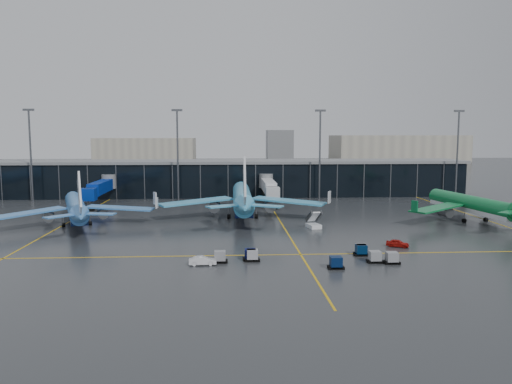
{
  "coord_description": "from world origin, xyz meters",
  "views": [
    {
      "loc": [
        -1.35,
        -90.17,
        18.49
      ],
      "look_at": [
        5.0,
        18.0,
        6.0
      ],
      "focal_mm": 35.0,
      "sensor_mm": 36.0,
      "label": 1
    }
  ],
  "objects": [
    {
      "name": "airliner_klm_near",
      "position": [
        2.09,
        21.04,
        6.82
      ],
      "size": [
        39.39,
        44.75,
        13.64
      ],
      "primitive_type": null,
      "rotation": [
        0.0,
        0.0,
        -0.01
      ],
      "color": "#42A8DA",
      "rests_on": "ground"
    },
    {
      "name": "taxi_lines",
      "position": [
        10.0,
        10.61,
        0.01
      ],
      "size": [
        220.0,
        120.0,
        0.02
      ],
      "color": "gold",
      "rests_on": "ground"
    },
    {
      "name": "ground",
      "position": [
        0.0,
        0.0,
        0.0
      ],
      "size": [
        600.0,
        600.0,
        0.0
      ],
      "primitive_type": "plane",
      "color": "#282B2D",
      "rests_on": "ground"
    },
    {
      "name": "service_van_red",
      "position": [
        26.79,
        -10.78,
        0.63
      ],
      "size": [
        3.95,
        3.02,
        1.26
      ],
      "primitive_type": "imported",
      "rotation": [
        0.0,
        0.0,
        1.09
      ],
      "color": "#A6120C",
      "rests_on": "ground"
    },
    {
      "name": "distant_hangars",
      "position": [
        49.94,
        270.08,
        8.79
      ],
      "size": [
        260.0,
        71.0,
        22.0
      ],
      "color": "#B2AD99",
      "rests_on": "ground"
    },
    {
      "name": "flood_masts",
      "position": [
        5.0,
        50.0,
        13.81
      ],
      "size": [
        203.0,
        0.5,
        25.5
      ],
      "color": "#595B60",
      "rests_on": "ground"
    },
    {
      "name": "airliner_aer_lingus",
      "position": [
        51.05,
        13.32,
        5.78
      ],
      "size": [
        37.81,
        41.73,
        11.56
      ],
      "primitive_type": null,
      "rotation": [
        0.0,
        0.0,
        0.14
      ],
      "color": "#0D7035",
      "rests_on": "ground"
    },
    {
      "name": "service_van_white",
      "position": [
        -4.89,
        -20.48,
        0.64
      ],
      "size": [
        3.96,
        1.54,
        1.28
      ],
      "primitive_type": "imported",
      "rotation": [
        0.0,
        0.0,
        1.62
      ],
      "color": "silver",
      "rests_on": "ground"
    },
    {
      "name": "airliner_arkefly",
      "position": [
        -32.43,
        13.36,
        5.76
      ],
      "size": [
        43.33,
        46.17,
        11.52
      ],
      "primitive_type": null,
      "rotation": [
        0.0,
        0.0,
        0.33
      ],
      "color": "#3F82D0",
      "rests_on": "ground"
    },
    {
      "name": "terminal_pier",
      "position": [
        0.0,
        62.0,
        5.42
      ],
      "size": [
        142.0,
        17.0,
        10.7
      ],
      "color": "black",
      "rests_on": "ground"
    },
    {
      "name": "baggage_carts",
      "position": [
        12.04,
        -19.19,
        0.76
      ],
      "size": [
        26.92,
        9.04,
        1.7
      ],
      "color": "black",
      "rests_on": "ground"
    },
    {
      "name": "jet_bridges",
      "position": [
        -35.0,
        42.99,
        4.55
      ],
      "size": [
        94.0,
        27.5,
        7.2
      ],
      "color": "#595B60",
      "rests_on": "ground"
    },
    {
      "name": "mobile_airstair",
      "position": [
        15.84,
        6.79,
        0.77
      ],
      "size": [
        2.95,
        3.66,
        3.45
      ],
      "rotation": [
        0.0,
        0.0,
        0.26
      ],
      "color": "white",
      "rests_on": "ground"
    }
  ]
}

